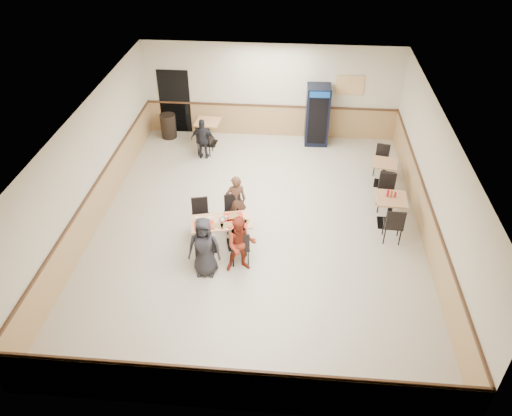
# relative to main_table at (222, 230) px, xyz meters

# --- Properties ---
(ground) EXTENTS (10.00, 10.00, 0.00)m
(ground) POSITION_rel_main_table_xyz_m (0.78, 0.79, -0.49)
(ground) COLOR beige
(ground) RESTS_ON ground
(room_shell) EXTENTS (10.00, 10.00, 10.00)m
(room_shell) POSITION_rel_main_table_xyz_m (2.55, 3.34, 0.09)
(room_shell) COLOR silver
(room_shell) RESTS_ON ground
(main_table) EXTENTS (1.51, 1.00, 0.74)m
(main_table) POSITION_rel_main_table_xyz_m (0.00, 0.00, 0.00)
(main_table) COLOR black
(main_table) RESTS_ON ground
(main_chairs) EXTENTS (1.57, 1.86, 0.94)m
(main_chairs) POSITION_rel_main_table_xyz_m (-0.05, -0.01, -0.02)
(main_chairs) COLOR black
(main_chairs) RESTS_ON ground
(diner_woman_left) EXTENTS (0.72, 0.48, 1.45)m
(diner_woman_left) POSITION_rel_main_table_xyz_m (-0.23, -0.92, 0.23)
(diner_woman_left) COLOR black
(diner_woman_left) RESTS_ON ground
(diner_woman_right) EXTENTS (0.78, 0.66, 1.39)m
(diner_woman_right) POSITION_rel_main_table_xyz_m (0.53, -0.73, 0.20)
(diner_woman_right) COLOR maroon
(diner_woman_right) RESTS_ON ground
(diner_man_opposite) EXTENTS (0.58, 0.46, 1.38)m
(diner_man_opposite) POSITION_rel_main_table_xyz_m (0.23, 0.92, 0.20)
(diner_man_opposite) COLOR brown
(diner_man_opposite) RESTS_ON ground
(lone_diner) EXTENTS (0.75, 0.34, 1.26)m
(lone_diner) POSITION_rel_main_table_xyz_m (-1.13, 4.10, 0.14)
(lone_diner) COLOR black
(lone_diner) RESTS_ON ground
(tabletop_clutter) EXTENTS (1.25, 0.82, 0.12)m
(tabletop_clutter) POSITION_rel_main_table_xyz_m (0.05, -0.05, 0.27)
(tabletop_clutter) COLOR red
(tabletop_clutter) RESTS_ON main_table
(side_table_near) EXTENTS (0.77, 0.77, 0.79)m
(side_table_near) POSITION_rel_main_table_xyz_m (3.99, 1.21, 0.03)
(side_table_near) COLOR black
(side_table_near) RESTS_ON ground
(side_table_near_chair_south) EXTENTS (0.49, 0.49, 1.00)m
(side_table_near_chair_south) POSITION_rel_main_table_xyz_m (3.99, 0.58, 0.01)
(side_table_near_chair_south) COLOR black
(side_table_near_chair_south) RESTS_ON ground
(side_table_near_chair_north) EXTENTS (0.49, 0.49, 1.00)m
(side_table_near_chair_north) POSITION_rel_main_table_xyz_m (3.99, 1.85, 0.01)
(side_table_near_chair_north) COLOR black
(side_table_near_chair_north) RESTS_ON ground
(side_table_far) EXTENTS (0.77, 0.77, 0.70)m
(side_table_far) POSITION_rel_main_table_xyz_m (4.07, 3.05, -0.02)
(side_table_far) COLOR black
(side_table_far) RESTS_ON ground
(side_table_far_chair_south) EXTENTS (0.49, 0.49, 0.89)m
(side_table_far_chair_south) POSITION_rel_main_table_xyz_m (4.07, 2.49, -0.05)
(side_table_far_chair_south) COLOR black
(side_table_far_chair_south) RESTS_ON ground
(side_table_far_chair_north) EXTENTS (0.49, 0.49, 0.89)m
(side_table_far_chair_north) POSITION_rel_main_table_xyz_m (4.07, 3.62, -0.05)
(side_table_far_chair_north) COLOR black
(side_table_far_chair_north) RESTS_ON ground
(condiment_caddy) EXTENTS (0.23, 0.06, 0.20)m
(condiment_caddy) POSITION_rel_main_table_xyz_m (3.96, 1.26, 0.39)
(condiment_caddy) COLOR #B60D28
(condiment_caddy) RESTS_ON side_table_near
(back_table) EXTENTS (0.79, 0.79, 0.79)m
(back_table) POSITION_rel_main_table_xyz_m (-1.13, 4.99, 0.03)
(back_table) COLOR black
(back_table) RESTS_ON ground
(back_table_chair_lone) EXTENTS (0.49, 0.49, 1.00)m
(back_table_chair_lone) POSITION_rel_main_table_xyz_m (-1.13, 4.36, 0.01)
(back_table_chair_lone) COLOR black
(back_table_chair_lone) RESTS_ON ground
(pepsi_cooler) EXTENTS (0.73, 0.74, 1.88)m
(pepsi_cooler) POSITION_rel_main_table_xyz_m (2.25, 5.38, 0.45)
(pepsi_cooler) COLOR black
(pepsi_cooler) RESTS_ON ground
(trash_bin) EXTENTS (0.50, 0.50, 0.78)m
(trash_bin) POSITION_rel_main_table_xyz_m (-2.50, 5.34, -0.10)
(trash_bin) COLOR black
(trash_bin) RESTS_ON ground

